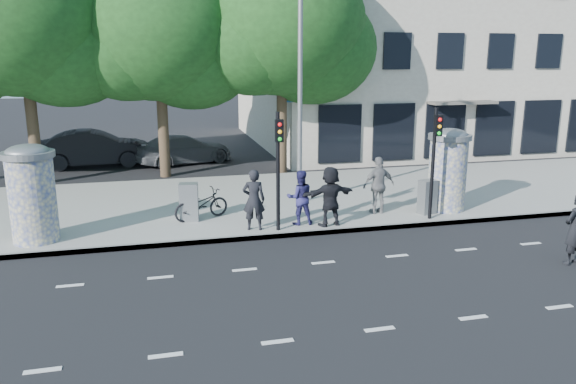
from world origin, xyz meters
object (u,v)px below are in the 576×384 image
object	(u,v)px
ped_f	(330,196)
car_mid	(95,148)
traffic_pole_far	(435,152)
ped_c	(300,197)
cabinet_left	(189,202)
man_road	(575,229)
bicycle	(201,204)
ad_column_right	(448,168)
traffic_pole_near	(278,159)
street_lamp	(301,63)
ped_b	(254,200)
cabinet_right	(427,197)
car_right	(184,149)
ad_column_left	(32,191)
ped_e	(379,185)

from	to	relation	value
ped_f	car_mid	world-z (taller)	ped_f
traffic_pole_far	ped_c	bearing A→B (deg)	173.49
cabinet_left	man_road	bearing A→B (deg)	-22.83
bicycle	cabinet_left	distance (m)	0.40
ad_column_right	cabinet_left	xyz separation A→B (m)	(-8.22, 0.71, -0.81)
traffic_pole_near	street_lamp	xyz separation A→B (m)	(1.40, 2.84, 2.56)
ped_b	ped_f	xyz separation A→B (m)	(2.25, -0.13, 0.00)
cabinet_right	car_mid	xyz separation A→B (m)	(-10.93, 11.34, 0.14)
traffic_pole_near	car_mid	size ratio (longest dim) A/B	0.67
ped_c	cabinet_left	bearing A→B (deg)	-16.56
street_lamp	bicycle	distance (m)	5.54
street_lamp	cabinet_right	bearing A→B (deg)	-32.23
cabinet_left	street_lamp	bearing A→B (deg)	26.62
ad_column_right	car_right	bearing A→B (deg)	125.66
ped_c	bicycle	size ratio (longest dim) A/B	0.92
bicycle	ped_b	bearing A→B (deg)	-157.87
ad_column_left	cabinet_right	bearing A→B (deg)	-0.58
ped_e	ad_column_right	bearing A→B (deg)	172.59
traffic_pole_near	bicycle	world-z (taller)	traffic_pole_near
man_road	cabinet_right	size ratio (longest dim) A/B	1.67
traffic_pole_near	ped_f	xyz separation A→B (m)	(1.58, 0.12, -1.19)
cabinet_right	car_mid	distance (m)	15.75
man_road	car_right	size ratio (longest dim) A/B	0.39
ad_column_right	cabinet_right	size ratio (longest dim) A/B	2.44
ped_b	car_right	world-z (taller)	ped_b
bicycle	cabinet_right	xyz separation A→B (m)	(7.02, -1.10, 0.07)
street_lamp	ped_e	bearing A→B (deg)	-41.47
cabinet_right	ped_c	bearing A→B (deg)	166.73
ad_column_left	traffic_pole_near	xyz separation A→B (m)	(6.60, -0.71, 0.69)
cabinet_right	street_lamp	bearing A→B (deg)	132.77
ped_f	car_mid	xyz separation A→B (m)	(-7.55, 11.81, -0.20)
traffic_pole_near	ped_f	distance (m)	1.99
ad_column_right	street_lamp	xyz separation A→B (m)	(-4.40, 1.93, 3.26)
street_lamp	man_road	xyz separation A→B (m)	(5.20, -6.78, -3.89)
ped_c	ped_e	size ratio (longest dim) A/B	0.90
man_road	cabinet_left	bearing A→B (deg)	-45.09
man_road	bicycle	xyz separation A→B (m)	(-8.65, 5.63, -0.29)
man_road	ped_f	bearing A→B (deg)	-52.49
traffic_pole_far	bicycle	xyz separation A→B (m)	(-6.85, 1.69, -1.61)
ad_column_right	ped_f	xyz separation A→B (m)	(-4.22, -0.78, -0.50)
ped_b	car_mid	bearing A→B (deg)	-52.80
ad_column_right	car_mid	xyz separation A→B (m)	(-11.76, 11.02, -0.70)
ped_b	man_road	world-z (taller)	ped_b
traffic_pole_near	ped_f	world-z (taller)	traffic_pole_near
ped_b	cabinet_left	bearing A→B (deg)	-24.93
ad_column_left	ped_e	bearing A→B (deg)	1.69
ped_c	cabinet_right	xyz separation A→B (m)	(4.22, 0.13, -0.28)
ad_column_left	ped_c	xyz separation A→B (m)	(7.35, -0.25, -0.57)
traffic_pole_near	cabinet_left	world-z (taller)	traffic_pole_near
ped_b	car_right	size ratio (longest dim) A/B	0.39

